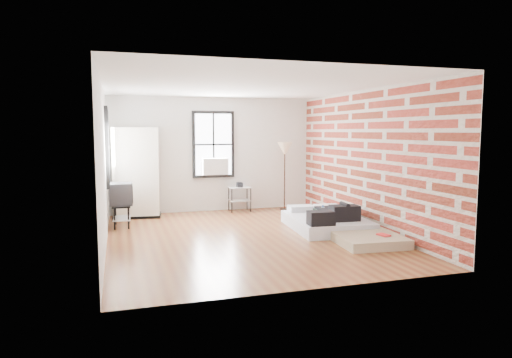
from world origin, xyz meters
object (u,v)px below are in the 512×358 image
object	(u,v)px
mattress_bare	(351,229)
side_table	(240,192)
wardrobe	(136,173)
tv_stand	(122,196)
mattress_main	(327,221)
floor_lamp	(285,152)

from	to	relation	value
mattress_bare	side_table	xyz separation A→B (m)	(-1.34, 3.22, 0.35)
wardrobe	tv_stand	xyz separation A→B (m)	(-0.35, -1.02, -0.38)
wardrobe	tv_stand	bearing A→B (deg)	-101.71
mattress_main	tv_stand	world-z (taller)	tv_stand
floor_lamp	mattress_bare	bearing A→B (deg)	-86.50
mattress_bare	tv_stand	world-z (taller)	tv_stand
floor_lamp	wardrobe	bearing A→B (deg)	179.55
wardrobe	mattress_bare	bearing A→B (deg)	-32.50
mattress_bare	floor_lamp	world-z (taller)	floor_lamp
floor_lamp	tv_stand	size ratio (longest dim) A/B	1.86
mattress_bare	tv_stand	size ratio (longest dim) A/B	2.36
floor_lamp	tv_stand	distance (m)	4.16
tv_stand	floor_lamp	bearing A→B (deg)	16.33
side_table	wardrobe	bearing A→B (deg)	-178.37
tv_stand	wardrobe	bearing A→B (deg)	73.44
side_table	tv_stand	size ratio (longest dim) A/B	0.78
mattress_main	mattress_bare	world-z (taller)	mattress_main
side_table	tv_stand	xyz separation A→B (m)	(-2.81, -1.09, 0.17)
wardrobe	floor_lamp	bearing A→B (deg)	6.65
mattress_main	side_table	size ratio (longest dim) A/B	2.79
mattress_bare	wardrobe	distance (m)	5.02
mattress_bare	mattress_main	bearing A→B (deg)	110.44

